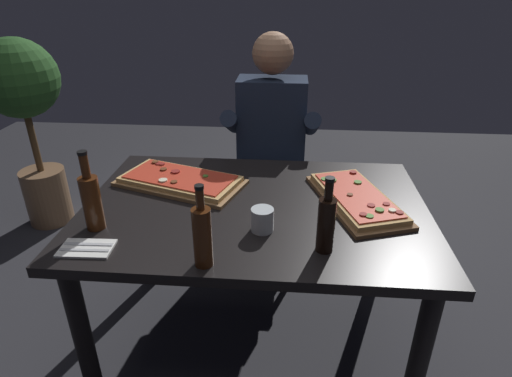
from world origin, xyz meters
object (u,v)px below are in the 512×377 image
vinegar_bottle_green (202,235)px  tumbler_near_camera (262,221)px  dining_table (255,225)px  seated_diner (271,142)px  potted_plant_corner (25,107)px  pizza_rectangular_front (180,180)px  diner_chair (271,174)px  pizza_rectangular_left (356,198)px  oil_bottle_amber (91,200)px  wine_bottle_dark (326,223)px

vinegar_bottle_green → tumbler_near_camera: vinegar_bottle_green is taller
dining_table → vinegar_bottle_green: bearing=-107.7°
seated_diner → potted_plant_corner: 1.61m
pizza_rectangular_front → diner_chair: (0.38, 0.69, -0.27)m
pizza_rectangular_left → potted_plant_corner: (-1.98, 0.94, 0.08)m
oil_bottle_amber → wine_bottle_dark: bearing=-5.2°
oil_bottle_amber → seated_diner: bearing=57.8°
wine_bottle_dark → diner_chair: size_ratio=0.32×
dining_table → seated_diner: seated_diner is taller
wine_bottle_dark → oil_bottle_amber: size_ratio=0.90×
diner_chair → wine_bottle_dark: bearing=-78.6°
pizza_rectangular_front → diner_chair: bearing=61.3°
dining_table → tumbler_near_camera: size_ratio=15.84×
oil_bottle_amber → tumbler_near_camera: oil_bottle_amber is taller
vinegar_bottle_green → diner_chair: bearing=82.8°
vinegar_bottle_green → potted_plant_corner: 2.00m
oil_bottle_amber → potted_plant_corner: (-0.98, 1.22, -0.02)m
oil_bottle_amber → vinegar_bottle_green: size_ratio=1.07×
vinegar_bottle_green → oil_bottle_amber: bearing=156.9°
pizza_rectangular_left → vinegar_bottle_green: 0.73m
dining_table → diner_chair: size_ratio=1.61×
dining_table → diner_chair: diner_chair is taller
wine_bottle_dark → vinegar_bottle_green: vinegar_bottle_green is taller
potted_plant_corner → oil_bottle_amber: bearing=-51.0°
pizza_rectangular_front → tumbler_near_camera: 0.53m
vinegar_bottle_green → potted_plant_corner: bearing=135.5°
pizza_rectangular_left → tumbler_near_camera: (-0.37, -0.24, 0.02)m
dining_table → wine_bottle_dark: size_ratio=5.11×
vinegar_bottle_green → potted_plant_corner: potted_plant_corner is taller
wine_bottle_dark → vinegar_bottle_green: size_ratio=0.96×
seated_diner → pizza_rectangular_front: bearing=-123.6°
pizza_rectangular_front → seated_diner: (0.38, 0.57, -0.02)m
oil_bottle_amber → pizza_rectangular_front: bearing=59.8°
wine_bottle_dark → diner_chair: wine_bottle_dark is taller
dining_table → pizza_rectangular_left: 0.44m
pizza_rectangular_left → wine_bottle_dark: size_ratio=2.09×
seated_diner → wine_bottle_dark: bearing=-77.3°
vinegar_bottle_green → potted_plant_corner: (-1.43, 1.41, -0.02)m
dining_table → pizza_rectangular_front: size_ratio=2.27×
potted_plant_corner → wine_bottle_dark: bearing=-35.4°
oil_bottle_amber → tumbler_near_camera: size_ratio=3.45×
wine_bottle_dark → potted_plant_corner: potted_plant_corner is taller
vinegar_bottle_green → diner_chair: 1.33m
dining_table → vinegar_bottle_green: 0.48m
dining_table → vinegar_bottle_green: size_ratio=4.89×
pizza_rectangular_left → diner_chair: bearing=115.8°
wine_bottle_dark → vinegar_bottle_green: bearing=-164.1°
dining_table → vinegar_bottle_green: (-0.13, -0.41, 0.21)m
tumbler_near_camera → diner_chair: size_ratio=0.10×
seated_diner → oil_bottle_amber: bearing=-122.2°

